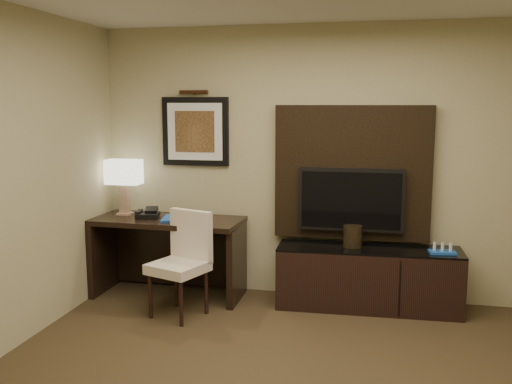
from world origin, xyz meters
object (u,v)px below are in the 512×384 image
(credenza, at_px, (368,278))
(minibar_tray, at_px, (442,249))
(ice_bucket, at_px, (353,236))
(desk, at_px, (168,257))
(tv, at_px, (351,200))
(desk_chair, at_px, (178,266))
(table_lamp, at_px, (124,188))
(desk_phone, at_px, (148,213))

(credenza, xyz_separation_m, minibar_tray, (0.65, -0.06, 0.34))
(credenza, bearing_deg, ice_bucket, 172.86)
(desk, height_order, tv, tv)
(credenza, distance_m, desk_chair, 1.80)
(credenza, height_order, desk_chair, desk_chair)
(ice_bucket, bearing_deg, minibar_tray, -5.15)
(tv, relative_size, desk_chair, 1.06)
(desk, bearing_deg, tv, 8.38)
(minibar_tray, bearing_deg, tv, 166.73)
(desk, height_order, table_lamp, table_lamp)
(tv, distance_m, table_lamp, 2.30)
(table_lamp, bearing_deg, desk_phone, -21.79)
(credenza, bearing_deg, desk_phone, -179.78)
(desk_phone, relative_size, minibar_tray, 0.94)
(desk_phone, xyz_separation_m, minibar_tray, (2.84, 0.01, -0.22))
(table_lamp, xyz_separation_m, desk_phone, (0.30, -0.12, -0.22))
(table_lamp, distance_m, desk_phone, 0.39)
(tv, bearing_deg, desk_chair, -154.45)
(desk_chair, xyz_separation_m, minibar_tray, (2.35, 0.52, 0.16))
(credenza, relative_size, table_lamp, 3.12)
(minibar_tray, bearing_deg, credenza, 174.94)
(desk, height_order, ice_bucket, desk)
(credenza, relative_size, ice_bucket, 8.44)
(tv, distance_m, desk_phone, 2.02)
(tv, bearing_deg, table_lamp, -177.76)
(tv, bearing_deg, minibar_tray, -13.27)
(desk_chair, distance_m, desk_phone, 0.81)
(ice_bucket, relative_size, minibar_tray, 0.87)
(desk_chair, height_order, ice_bucket, desk_chair)
(credenza, xyz_separation_m, table_lamp, (-2.49, 0.05, 0.78))
(credenza, xyz_separation_m, ice_bucket, (-0.16, 0.02, 0.40))
(credenza, relative_size, desk_phone, 7.79)
(desk_chair, relative_size, ice_bucket, 4.63)
(desk_chair, bearing_deg, minibar_tray, 32.76)
(desk, bearing_deg, table_lamp, 171.07)
(table_lamp, relative_size, ice_bucket, 2.71)
(desk_chair, relative_size, table_lamp, 1.71)
(desk_phone, distance_m, minibar_tray, 2.85)
(credenza, xyz_separation_m, desk_chair, (-1.69, -0.58, 0.17))
(desk, xyz_separation_m, desk_chair, (0.29, -0.53, 0.07))
(desk_phone, height_order, minibar_tray, desk_phone)
(desk_chair, bearing_deg, desk_phone, 154.45)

